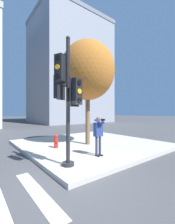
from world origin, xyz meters
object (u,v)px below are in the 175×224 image
object	(u,v)px
street_tree	(88,71)
fire_hydrant	(56,141)
traffic_signal_pole	(66,93)
person_photographer	(98,132)

from	to	relation	value
street_tree	fire_hydrant	world-z (taller)	street_tree
traffic_signal_pole	person_photographer	size ratio (longest dim) A/B	2.72
person_photographer	street_tree	world-z (taller)	street_tree
street_tree	fire_hydrant	bearing A→B (deg)	170.53
traffic_signal_pole	fire_hydrant	xyz separation A→B (m)	(0.99, 2.82, -2.29)
street_tree	traffic_signal_pole	bearing A→B (deg)	-139.60
street_tree	fire_hydrant	xyz separation A→B (m)	(-1.94, 0.32, -4.11)
traffic_signal_pole	person_photographer	xyz separation A→B (m)	(1.82, 0.29, -1.61)
traffic_signal_pole	person_photographer	bearing A→B (deg)	8.93
person_photographer	street_tree	size ratio (longest dim) A/B	0.28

